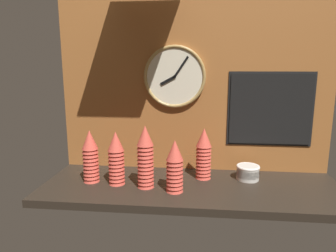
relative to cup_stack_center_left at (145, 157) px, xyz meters
name	(u,v)px	position (x,y,z in m)	size (l,w,h in m)	color
ground_plane	(191,188)	(0.24, 0.06, -0.19)	(1.60, 0.56, 0.04)	black
wall_tiled_back	(194,84)	(0.24, 0.33, 0.36)	(1.60, 0.03, 1.05)	#A3602D
cup_stack_center_left	(145,157)	(0.00, 0.00, 0.00)	(0.09, 0.09, 0.33)	#DB4C3D
cup_stack_left	(116,158)	(-0.16, 0.03, -0.02)	(0.09, 0.09, 0.29)	#DB4C3D
cup_stack_center	(175,166)	(0.16, -0.04, -0.03)	(0.09, 0.09, 0.27)	#DB4C3D
cup_stack_far_left	(91,156)	(-0.31, 0.05, -0.02)	(0.09, 0.09, 0.29)	#DB4C3D
cup_stack_center_right	(204,154)	(0.30, 0.16, -0.02)	(0.09, 0.09, 0.29)	#DB4C3D
bowl_stack_right	(248,172)	(0.55, 0.16, -0.12)	(0.13, 0.13, 0.08)	beige
wall_clock	(175,77)	(0.13, 0.29, 0.40)	(0.37, 0.03, 0.37)	beige
menu_board	(270,109)	(0.68, 0.30, 0.22)	(0.49, 0.01, 0.43)	black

